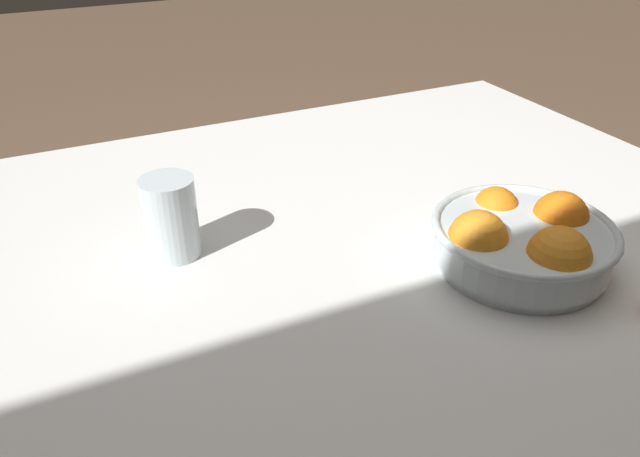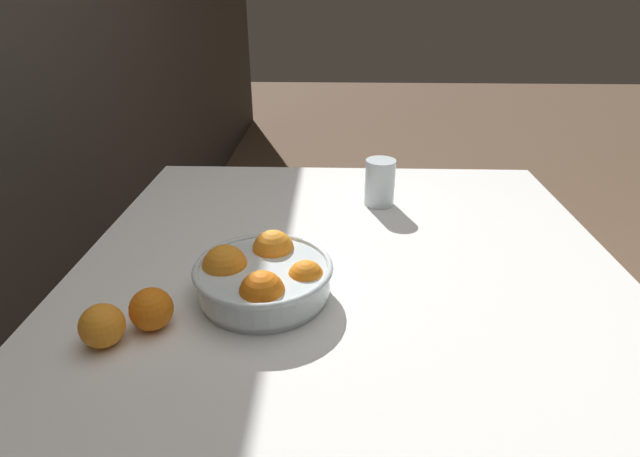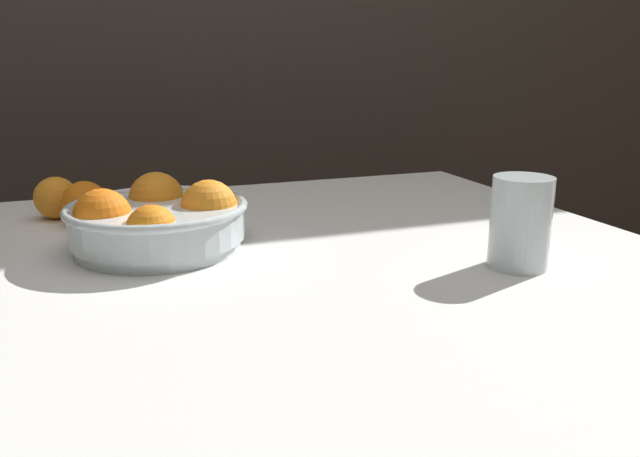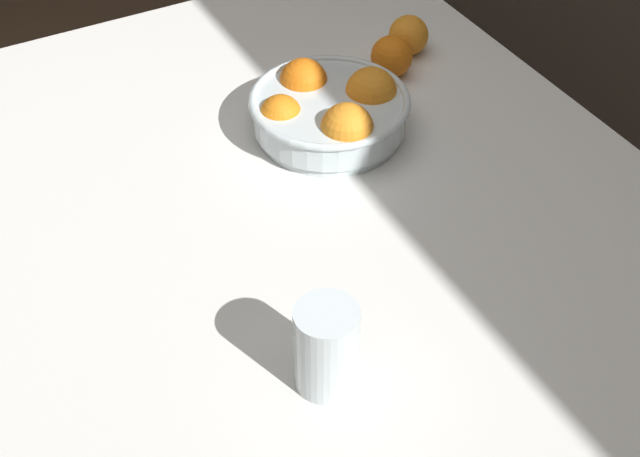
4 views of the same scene
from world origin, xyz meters
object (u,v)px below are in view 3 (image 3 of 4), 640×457
at_px(orange_loose_near_bowl, 85,203).
at_px(fruit_bowl, 158,220).
at_px(juice_glass, 520,227).
at_px(orange_loose_front, 56,198).

bearing_deg(orange_loose_near_bowl, fruit_bowl, -60.80).
relative_size(juice_glass, orange_loose_front, 1.68).
xyz_separation_m(orange_loose_near_bowl, orange_loose_front, (-0.05, 0.06, -0.00)).
bearing_deg(fruit_bowl, juice_glass, -29.46).
xyz_separation_m(fruit_bowl, juice_glass, (0.43, -0.24, 0.01)).
distance_m(fruit_bowl, orange_loose_front, 0.28).
xyz_separation_m(fruit_bowl, orange_loose_front, (-0.14, 0.24, -0.01)).
bearing_deg(orange_loose_front, fruit_bowl, -58.96).
relative_size(fruit_bowl, orange_loose_front, 3.56).
height_order(juice_glass, orange_loose_near_bowl, juice_glass).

